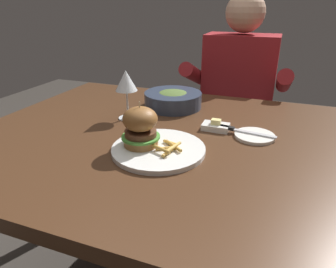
% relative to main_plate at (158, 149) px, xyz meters
% --- Properties ---
extents(dining_table, '(1.28, 0.98, 0.74)m').
position_rel_main_plate_xyz_m(dining_table, '(0.00, 0.12, -0.09)').
color(dining_table, '#472B19').
rests_on(dining_table, ground).
extents(main_plate, '(0.26, 0.26, 0.01)m').
position_rel_main_plate_xyz_m(main_plate, '(0.00, 0.00, 0.00)').
color(main_plate, white).
rests_on(main_plate, dining_table).
extents(burger_sandwich, '(0.11, 0.11, 0.13)m').
position_rel_main_plate_xyz_m(burger_sandwich, '(-0.05, -0.00, 0.06)').
color(burger_sandwich, '#9E6B38').
rests_on(burger_sandwich, main_plate).
extents(fries_pile, '(0.09, 0.09, 0.02)m').
position_rel_main_plate_xyz_m(fries_pile, '(0.04, -0.01, 0.02)').
color(fries_pile, gold).
rests_on(fries_pile, main_plate).
extents(wine_glass, '(0.08, 0.08, 0.17)m').
position_rel_main_plate_xyz_m(wine_glass, '(-0.20, 0.20, 0.13)').
color(wine_glass, silver).
rests_on(wine_glass, dining_table).
extents(bread_plate, '(0.12, 0.12, 0.01)m').
position_rel_main_plate_xyz_m(bread_plate, '(0.25, 0.19, -0.00)').
color(bread_plate, white).
rests_on(bread_plate, dining_table).
extents(table_knife, '(0.19, 0.04, 0.01)m').
position_rel_main_plate_xyz_m(table_knife, '(0.20, 0.20, 0.01)').
color(table_knife, silver).
rests_on(table_knife, bread_plate).
extents(butter_dish, '(0.09, 0.06, 0.04)m').
position_rel_main_plate_xyz_m(butter_dish, '(0.12, 0.21, 0.00)').
color(butter_dish, white).
rests_on(butter_dish, dining_table).
extents(soup_bowl, '(0.23, 0.23, 0.07)m').
position_rel_main_plate_xyz_m(soup_bowl, '(-0.09, 0.38, 0.03)').
color(soup_bowl, '#2D384C').
rests_on(soup_bowl, dining_table).
extents(diner_person, '(0.51, 0.36, 1.18)m').
position_rel_main_plate_xyz_m(diner_person, '(0.10, 0.88, -0.18)').
color(diner_person, '#282833').
rests_on(diner_person, ground).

